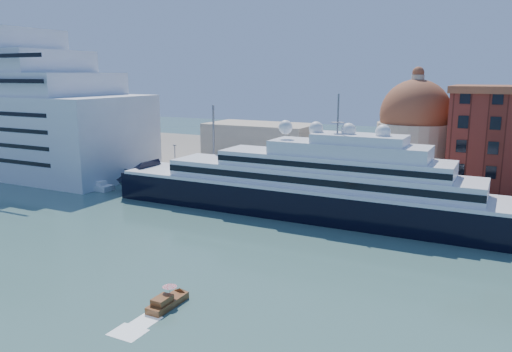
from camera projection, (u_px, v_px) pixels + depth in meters
The scene contains 9 objects.
ground at pixel (213, 242), 83.44m from camera, with size 400.00×400.00×0.00m, color #335957.
quay at pixel (292, 193), 112.87m from camera, with size 180.00×10.00×2.50m, color gray.
land at pixel (346, 165), 148.70m from camera, with size 260.00×72.00×2.00m, color slate.
quay_fence at pixel (284, 189), 108.57m from camera, with size 180.00×0.10×1.20m, color slate.
superyacht at pixel (293, 189), 100.44m from camera, with size 94.10×13.05×28.12m.
service_barge at pixel (94, 186), 121.90m from camera, with size 10.77×3.67×2.42m.
water_taxi at pixel (167, 301), 60.20m from camera, with size 2.07×6.10×2.89m.
church at pixel (351, 140), 128.78m from camera, with size 66.00×18.00×25.50m.
lamp_posts at pixel (239, 153), 115.27m from camera, with size 120.80×2.40×18.00m.
Camera 1 is at (42.60, -67.54, 27.62)m, focal length 35.00 mm.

